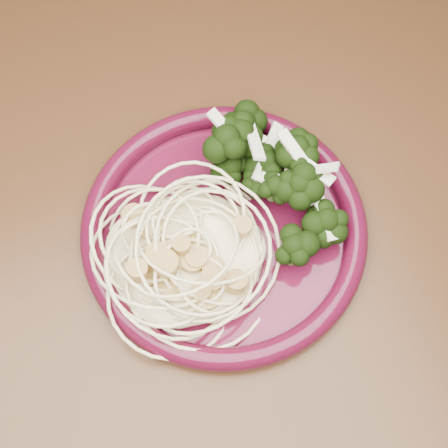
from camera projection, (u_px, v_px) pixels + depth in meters
dining_table at (168, 283)px, 0.69m from camera, size 1.20×0.80×0.75m
dinner_plate at (224, 228)px, 0.60m from camera, size 0.34×0.34×0.02m
spaghetti_pile at (184, 253)px, 0.57m from camera, size 0.19×0.17×0.03m
scallop_cluster at (181, 237)px, 0.54m from camera, size 0.16×0.16×0.04m
broccoli_pile at (271, 182)px, 0.59m from camera, size 0.14×0.18×0.05m
onion_garnish at (274, 164)px, 0.56m from camera, size 0.09×0.12×0.06m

